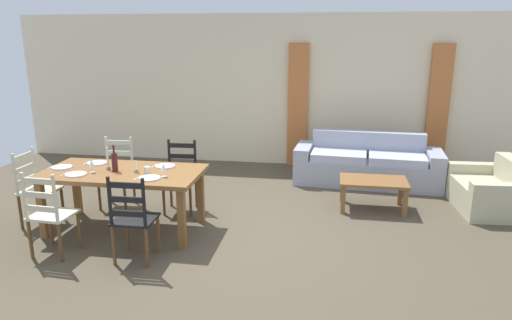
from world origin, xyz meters
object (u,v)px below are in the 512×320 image
at_px(dining_chair_far_right, 181,176).
at_px(wine_bottle, 115,162).
at_px(dining_table, 123,178).
at_px(coffee_cup_primary, 147,170).
at_px(coffee_table, 373,184).
at_px(couch, 367,165).
at_px(wine_glass_near_left, 92,164).
at_px(dining_chair_head_west, 36,188).
at_px(dining_chair_near_right, 133,219).
at_px(wine_glass_near_right, 164,168).
at_px(dining_chair_far_left, 117,173).
at_px(armchair_upholstered, 492,192).
at_px(dining_chair_near_left, 49,214).

height_order(dining_chair_far_right, wine_bottle, wine_bottle).
xyz_separation_m(dining_table, coffee_cup_primary, (0.35, -0.07, 0.13)).
height_order(dining_table, dining_chair_far_right, dining_chair_far_right).
distance_m(dining_table, coffee_table, 3.29).
bearing_deg(dining_table, couch, 38.42).
xyz_separation_m(wine_bottle, wine_glass_near_left, (-0.24, -0.10, -0.01)).
bearing_deg(coffee_cup_primary, wine_bottle, 173.57).
bearing_deg(dining_chair_far_right, dining_chair_head_west, -154.73).
xyz_separation_m(dining_chair_near_right, wine_glass_near_right, (0.12, 0.62, 0.38)).
bearing_deg(dining_chair_far_left, couch, 25.13).
bearing_deg(dining_chair_near_right, wine_glass_near_right, 78.57).
distance_m(coffee_table, armchair_upholstered, 1.64).
distance_m(wine_bottle, wine_glass_near_right, 0.67).
bearing_deg(dining_table, coffee_cup_primary, -11.77).
bearing_deg(dining_chair_head_west, dining_chair_far_right, 25.27).
bearing_deg(dining_chair_far_left, wine_glass_near_right, -41.73).
distance_m(dining_chair_far_right, armchair_upholstered, 4.26).
relative_size(dining_chair_near_left, wine_glass_near_right, 5.96).
height_order(dining_chair_far_right, couch, dining_chair_far_right).
height_order(dining_chair_near_right, wine_glass_near_left, dining_chair_near_right).
bearing_deg(dining_chair_far_left, coffee_cup_primary, -46.46).
bearing_deg(dining_chair_far_right, coffee_table, 10.07).
distance_m(wine_glass_near_left, armchair_upholstered, 5.26).
bearing_deg(armchair_upholstered, wine_bottle, -162.61).
bearing_deg(armchair_upholstered, couch, 149.22).
height_order(dining_table, wine_bottle, wine_bottle).
bearing_deg(armchair_upholstered, dining_chair_far_left, -172.40).
height_order(wine_bottle, couch, wine_bottle).
relative_size(wine_bottle, coffee_table, 0.35).
height_order(dining_chair_near_left, coffee_table, dining_chair_near_left).
xyz_separation_m(wine_glass_near_right, coffee_table, (2.47, 1.35, -0.51)).
bearing_deg(dining_chair_head_west, coffee_cup_primary, -1.90).
relative_size(dining_chair_near_left, couch, 0.41).
bearing_deg(couch, wine_glass_near_left, -142.92).
bearing_deg(dining_chair_far_left, wine_bottle, -64.42).
height_order(dining_chair_far_right, wine_glass_near_left, dining_chair_far_right).
height_order(dining_chair_far_right, wine_glass_near_right, dining_chair_far_right).
bearing_deg(dining_chair_far_right, dining_chair_far_left, 178.19).
relative_size(dining_chair_near_right, armchair_upholstered, 0.79).
distance_m(dining_chair_near_right, coffee_cup_primary, 0.77).
relative_size(dining_chair_near_right, coffee_table, 1.07).
height_order(dining_table, coffee_cup_primary, coffee_cup_primary).
height_order(wine_glass_near_right, couch, wine_glass_near_right).
xyz_separation_m(wine_glass_near_left, coffee_table, (3.36, 1.33, -0.51)).
bearing_deg(couch, dining_chair_far_left, -154.87).
distance_m(dining_chair_near_left, coffee_cup_primary, 1.14).
relative_size(dining_chair_far_right, wine_glass_near_right, 5.96).
height_order(dining_chair_head_west, armchair_upholstered, dining_chair_head_west).
height_order(dining_chair_head_west, wine_bottle, wine_bottle).
bearing_deg(coffee_cup_primary, dining_chair_near_right, -81.30).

